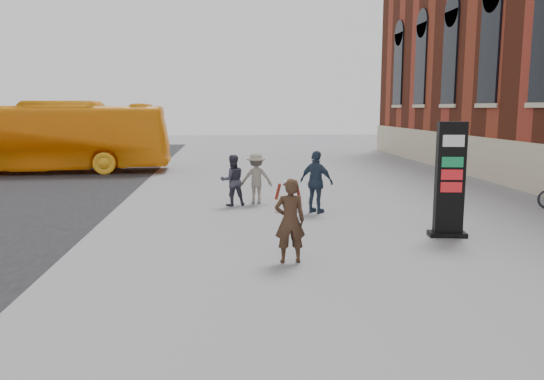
{
  "coord_description": "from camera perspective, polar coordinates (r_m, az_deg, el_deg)",
  "views": [
    {
      "loc": [
        -1.56,
        -9.96,
        3.06
      ],
      "look_at": [
        -0.61,
        1.23,
        1.31
      ],
      "focal_mm": 35.0,
      "sensor_mm": 36.0,
      "label": 1
    }
  ],
  "objects": [
    {
      "name": "info_pylon",
      "position": [
        13.23,
        18.58,
        1.03
      ],
      "size": [
        0.93,
        0.56,
        2.74
      ],
      "rotation": [
        0.0,
        0.0,
        -0.15
      ],
      "color": "black",
      "rests_on": "ground"
    },
    {
      "name": "pedestrian_a",
      "position": [
        16.68,
        -4.27,
        1.05
      ],
      "size": [
        0.91,
        0.78,
        1.61
      ],
      "primitive_type": "imported",
      "rotation": [
        0.0,
        0.0,
        3.39
      ],
      "color": "#31313E",
      "rests_on": "ground"
    },
    {
      "name": "woman",
      "position": [
        10.5,
        1.93,
        -3.2
      ],
      "size": [
        0.65,
        0.6,
        1.7
      ],
      "rotation": [
        0.0,
        0.0,
        3.19
      ],
      "color": "#3F2D1C",
      "rests_on": "ground"
    },
    {
      "name": "ground",
      "position": [
        10.54,
        3.92,
        -8.06
      ],
      "size": [
        100.0,
        100.0,
        0.0
      ],
      "primitive_type": "plane",
      "color": "#9E9EA3"
    },
    {
      "name": "pedestrian_b",
      "position": [
        17.03,
        -1.72,
        1.27
      ],
      "size": [
        1.09,
        0.67,
        1.63
      ],
      "primitive_type": "imported",
      "rotation": [
        0.0,
        0.0,
        3.21
      ],
      "color": "gray",
      "rests_on": "ground"
    },
    {
      "name": "bus",
      "position": [
        27.54,
        -23.8,
        5.25
      ],
      "size": [
        12.22,
        3.32,
        3.37
      ],
      "primitive_type": "imported",
      "rotation": [
        0.0,
        0.0,
        1.61
      ],
      "color": "#FFA818",
      "rests_on": "road"
    },
    {
      "name": "pedestrian_c",
      "position": [
        15.5,
        4.8,
        0.86
      ],
      "size": [
        1.11,
        1.03,
        1.83
      ],
      "primitive_type": "imported",
      "rotation": [
        0.0,
        0.0,
        2.45
      ],
      "color": "#29394D",
      "rests_on": "ground"
    }
  ]
}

